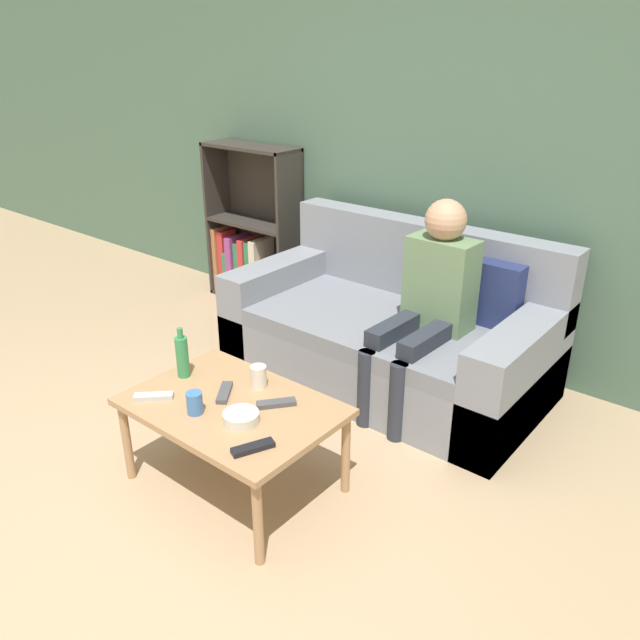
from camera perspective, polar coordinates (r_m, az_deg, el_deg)
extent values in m
plane|color=tan|center=(2.85, -18.51, -18.50)|extent=(22.00, 22.00, 0.00)
cube|color=#4C6B56|center=(3.97, 10.28, 15.43)|extent=(12.00, 0.06, 2.60)
cube|color=gray|center=(3.74, 5.93, -3.18)|extent=(1.84, 0.97, 0.33)
cube|color=slate|center=(3.58, 5.28, -0.62)|extent=(1.40, 0.79, 0.10)
cube|color=gray|center=(3.86, 9.51, 5.51)|extent=(1.84, 0.18, 0.46)
cube|color=gray|center=(4.14, -3.35, 1.65)|extent=(0.22, 0.97, 0.59)
cube|color=gray|center=(3.37, 17.60, -5.07)|extent=(0.22, 0.97, 0.59)
cube|color=navy|center=(3.55, 15.19, 2.40)|extent=(0.36, 0.12, 0.36)
cube|color=#332D28|center=(5.07, -9.18, 9.21)|extent=(0.02, 0.28, 1.19)
cube|color=#332D28|center=(4.55, -2.71, 7.79)|extent=(0.02, 0.28, 1.19)
cube|color=#332D28|center=(4.89, -5.04, 8.87)|extent=(0.78, 0.02, 1.19)
cube|color=#332D28|center=(4.99, -5.82, 2.06)|extent=(0.78, 0.28, 0.02)
cube|color=#332D28|center=(4.79, -6.12, 8.82)|extent=(0.73, 0.28, 0.02)
cube|color=#332D28|center=(4.68, -6.43, 15.47)|extent=(0.78, 0.28, 0.02)
cube|color=#B77542|center=(5.13, -8.81, 5.69)|extent=(0.04, 0.21, 0.51)
cube|color=red|center=(5.08, -8.42, 5.44)|extent=(0.06, 0.16, 0.49)
cube|color=#2D7A4C|center=(5.08, -7.87, 4.49)|extent=(0.04, 0.21, 0.33)
cube|color=#993D84|center=(5.02, -7.45, 5.10)|extent=(0.06, 0.23, 0.46)
cube|color=#2D7A4C|center=(4.97, -6.96, 4.71)|extent=(0.06, 0.17, 0.43)
cube|color=red|center=(4.92, -6.37, 4.82)|extent=(0.06, 0.22, 0.47)
cube|color=#2D7A4C|center=(4.88, -5.91, 4.62)|extent=(0.05, 0.19, 0.46)
cube|color=beige|center=(4.84, -5.31, 4.60)|extent=(0.06, 0.22, 0.49)
cube|color=#B77542|center=(4.82, -4.78, 3.64)|extent=(0.05, 0.20, 0.34)
cube|color=#6699A8|center=(4.78, -4.24, 3.55)|extent=(0.05, 0.23, 0.35)
cylinder|color=#A87F56|center=(3.04, -17.25, -10.54)|extent=(0.04, 0.04, 0.40)
cylinder|color=#A87F56|center=(2.50, -5.70, -17.94)|extent=(0.04, 0.04, 0.40)
cylinder|color=#A87F56|center=(3.31, -9.36, -6.58)|extent=(0.04, 0.04, 0.40)
cylinder|color=#A87F56|center=(2.83, 2.37, -12.15)|extent=(0.04, 0.04, 0.40)
cube|color=#A87F56|center=(2.77, -8.07, -7.85)|extent=(0.92, 0.64, 0.03)
cylinder|color=#282D38|center=(3.28, 4.20, -6.27)|extent=(0.09, 0.09, 0.43)
cylinder|color=#282D38|center=(3.19, 7.09, -7.44)|extent=(0.09, 0.09, 0.43)
cube|color=#282D38|center=(3.35, 6.95, -0.73)|extent=(0.11, 0.44, 0.09)
cube|color=#282D38|center=(3.25, 9.85, -1.70)|extent=(0.11, 0.44, 0.09)
cube|color=#66845B|center=(3.42, 10.96, 3.31)|extent=(0.37, 0.21, 0.50)
sphere|color=tan|center=(3.32, 11.43, 8.95)|extent=(0.22, 0.22, 0.22)
cylinder|color=#3D70B2|center=(2.70, -11.39, -7.44)|extent=(0.07, 0.07, 0.10)
cylinder|color=silver|center=(2.86, -5.65, -5.16)|extent=(0.08, 0.08, 0.10)
cube|color=#B7B7BC|center=(2.87, -14.97, -6.77)|extent=(0.15, 0.15, 0.02)
cube|color=black|center=(2.47, -6.15, -11.52)|extent=(0.11, 0.17, 0.02)
cube|color=#47474C|center=(2.73, -4.01, -7.61)|extent=(0.14, 0.16, 0.02)
cube|color=#47474C|center=(2.83, -8.73, -6.57)|extent=(0.14, 0.16, 0.02)
cylinder|color=beige|center=(2.63, -7.23, -8.83)|extent=(0.15, 0.15, 0.05)
cylinder|color=#33844C|center=(2.98, -12.47, -3.34)|extent=(0.06, 0.06, 0.20)
cylinder|color=#33844C|center=(2.92, -12.68, -1.18)|extent=(0.03, 0.03, 0.05)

